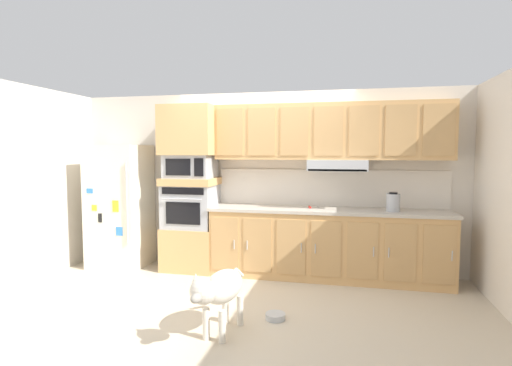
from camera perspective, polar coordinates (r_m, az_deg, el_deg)
The scene contains 18 objects.
ground_plane at distance 5.00m, azimuth -1.45°, elevation -15.03°, with size 9.60×9.60×0.00m, color beige.
back_kitchen_wall at distance 5.81m, azimuth 1.21°, elevation 0.34°, with size 6.20×0.12×2.50m, color beige.
side_panel_left at distance 6.06m, azimuth -28.10°, elevation -0.02°, with size 0.12×7.10×2.50m, color beige.
side_panel_right at distance 4.87m, azimuth 32.38°, elevation -1.16°, with size 0.12×7.10×2.50m, color silver.
refrigerator at distance 6.20m, azimuth -18.64°, elevation -3.07°, with size 0.76×0.73×1.76m.
oven_base_cabinet at distance 5.90m, azimuth -9.09°, elevation -9.01°, with size 0.74×0.62×0.60m, color tan.
built_in_oven at distance 5.78m, azimuth -9.17°, elevation -3.22°, with size 0.70×0.62×0.60m.
appliance_mid_shelf at distance 5.75m, azimuth -9.21°, elevation 0.24°, with size 0.74×0.62×0.10m, color tan.
microwave at distance 5.73m, azimuth -9.24°, elevation 2.33°, with size 0.64×0.54×0.32m.
appliance_upper_cabinet at distance 5.74m, azimuth -9.30°, elevation 7.32°, with size 0.74×0.62×0.68m, color tan.
lower_cabinet_run at distance 5.46m, azimuth 10.02°, elevation -8.60°, with size 3.07×0.63×0.88m.
countertop_slab at distance 5.38m, azimuth 10.09°, elevation -3.82°, with size 3.11×0.64×0.04m, color #BCB2A3.
backsplash_panel at distance 5.63m, azimuth 10.26°, elevation -0.68°, with size 3.11×0.02×0.50m, color silver.
upper_cabinet_with_hood at distance 5.45m, azimuth 10.37°, elevation 6.86°, with size 3.07×0.48×0.88m.
screwdriver at distance 5.40m, azimuth 7.72°, elevation -3.38°, with size 0.15×0.14×0.03m.
electric_kettle at distance 5.34m, azimuth 18.80°, elevation -2.60°, with size 0.17×0.17×0.24m.
dog at distance 3.77m, azimuth -5.16°, elevation -14.73°, with size 0.37×0.98×0.65m.
dog_food_bowl at distance 4.24m, azimuth 2.75°, elevation -18.27°, with size 0.20×0.20×0.06m.
Camera 1 is at (1.16, -4.57, 1.67)m, focal length 28.32 mm.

